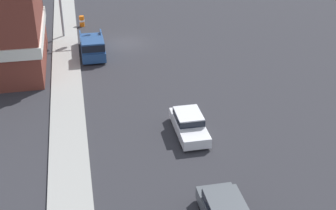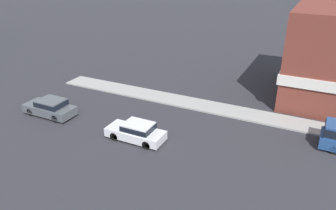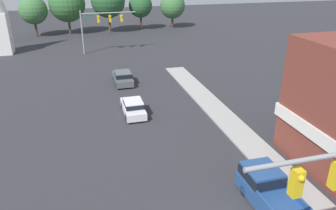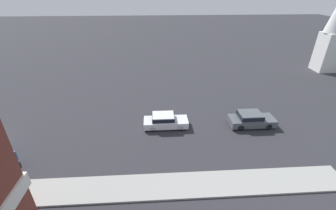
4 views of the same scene
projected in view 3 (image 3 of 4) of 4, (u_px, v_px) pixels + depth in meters
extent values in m
cube|color=gold|center=(296.00, 183.00, 10.97)|extent=(0.36, 0.36, 1.05)
sphere|color=yellow|center=(302.00, 178.00, 10.67)|extent=(0.22, 0.22, 0.22)
cylinder|color=gray|center=(82.00, 33.00, 49.81)|extent=(0.22, 0.22, 6.58)
cylinder|color=gray|center=(108.00, 13.00, 49.71)|extent=(8.25, 0.18, 0.18)
cube|color=gold|center=(98.00, 19.00, 49.67)|extent=(0.36, 0.36, 1.05)
sphere|color=yellow|center=(98.00, 17.00, 49.37)|extent=(0.22, 0.22, 0.22)
cube|color=gold|center=(110.00, 19.00, 50.10)|extent=(0.36, 0.36, 1.05)
sphere|color=yellow|center=(110.00, 17.00, 49.80)|extent=(0.22, 0.22, 0.22)
cube|color=gold|center=(122.00, 18.00, 50.53)|extent=(0.36, 0.36, 1.05)
sphere|color=yellow|center=(122.00, 16.00, 50.23)|extent=(0.22, 0.22, 0.22)
cube|color=#196B38|center=(89.00, 16.00, 49.11)|extent=(1.40, 0.04, 0.30)
cylinder|color=black|center=(123.00, 106.00, 31.59)|extent=(0.22, 0.66, 0.66)
cylinder|color=black|center=(139.00, 104.00, 31.97)|extent=(0.22, 0.66, 0.66)
cylinder|color=black|center=(127.00, 117.00, 29.15)|extent=(0.22, 0.66, 0.66)
cylinder|color=black|center=(144.00, 115.00, 29.53)|extent=(0.22, 0.66, 0.66)
cube|color=silver|center=(133.00, 109.00, 30.49)|extent=(1.78, 4.45, 0.66)
cube|color=silver|center=(133.00, 104.00, 30.01)|extent=(1.64, 2.13, 0.58)
cube|color=black|center=(133.00, 104.00, 30.01)|extent=(1.66, 2.22, 0.41)
cylinder|color=black|center=(114.00, 77.00, 39.48)|extent=(0.22, 0.66, 0.66)
cylinder|color=black|center=(128.00, 76.00, 39.90)|extent=(0.22, 0.66, 0.66)
cylinder|color=black|center=(117.00, 85.00, 36.97)|extent=(0.22, 0.66, 0.66)
cylinder|color=black|center=(132.00, 84.00, 37.39)|extent=(0.22, 0.66, 0.66)
cube|color=#51565B|center=(123.00, 79.00, 38.35)|extent=(1.94, 4.57, 0.71)
cube|color=#51565B|center=(123.00, 74.00, 37.85)|extent=(1.78, 2.19, 0.59)
cube|color=black|center=(123.00, 74.00, 37.85)|extent=(1.80, 2.28, 0.41)
cylinder|color=black|center=(244.00, 191.00, 19.74)|extent=(0.22, 0.66, 0.66)
cylinder|color=black|center=(271.00, 186.00, 20.19)|extent=(0.22, 0.66, 0.66)
cube|color=navy|center=(274.00, 203.00, 18.33)|extent=(2.07, 5.59, 0.85)
cube|color=navy|center=(262.00, 174.00, 19.34)|extent=(1.97, 2.12, 0.86)
cube|color=black|center=(262.00, 174.00, 19.34)|extent=(1.99, 2.21, 0.60)
cube|color=navy|center=(305.00, 205.00, 17.25)|extent=(0.12, 3.16, 0.35)
cube|color=white|center=(0.00, 34.00, 50.03)|extent=(2.96, 2.96, 6.20)
cylinder|color=#4C3823|center=(36.00, 30.00, 62.78)|extent=(0.44, 0.44, 2.60)
sphere|color=#3D703D|center=(33.00, 10.00, 61.34)|extent=(5.22, 5.22, 5.22)
cylinder|color=#4C3823|center=(70.00, 27.00, 65.21)|extent=(0.44, 0.44, 2.68)
sphere|color=#336633|center=(67.00, 4.00, 63.44)|extent=(6.92, 6.92, 6.92)
cylinder|color=#4C3823|center=(110.00, 24.00, 66.49)|extent=(0.44, 0.44, 3.27)
sphere|color=#28562D|center=(108.00, 0.00, 64.64)|extent=(6.74, 6.74, 6.74)
cylinder|color=#4C3823|center=(141.00, 23.00, 69.59)|extent=(0.44, 0.44, 2.74)
sphere|color=#28562D|center=(140.00, 6.00, 68.18)|extent=(4.89, 4.89, 4.89)
cylinder|color=#4C3823|center=(172.00, 23.00, 71.60)|extent=(0.44, 0.44, 2.24)
sphere|color=#3D703D|center=(173.00, 6.00, 70.21)|extent=(5.33, 5.33, 5.33)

